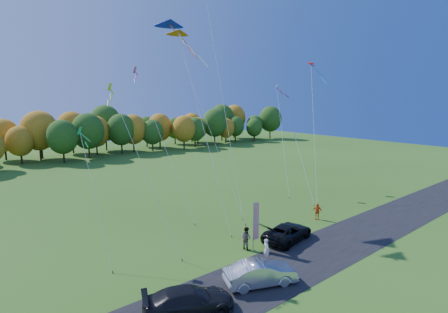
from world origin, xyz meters
TOP-DOWN VIEW (x-y plane):
  - ground at (0.00, 0.00)m, footprint 160.00×160.00m
  - asphalt_strip at (0.00, -4.00)m, footprint 90.00×6.00m
  - tree_line at (0.00, 55.00)m, footprint 116.00×12.00m
  - black_suv at (1.91, -0.71)m, footprint 5.80×3.36m
  - silver_sedan at (-5.36, -4.51)m, footprint 5.33×3.52m
  - dark_truck_a at (-10.95, -4.07)m, footprint 5.89×4.12m
  - person_tailgate_a at (-2.48, -2.30)m, footprint 0.53×0.72m
  - person_tailgate_b at (-2.24, 0.30)m, footprint 0.81×1.00m
  - person_east at (8.52, 0.92)m, footprint 0.86×1.12m
  - feather_flag at (-1.80, -0.35)m, footprint 0.56×0.15m
  - kite_delta_blue at (0.42, 9.93)m, footprint 3.74×11.81m
  - kite_parafoil_orange at (4.41, 11.98)m, footprint 5.90×13.13m
  - kite_delta_red at (-1.59, 9.32)m, footprint 2.46×9.32m
  - kite_parafoil_rainbow at (15.78, 7.10)m, footprint 8.97×7.96m
  - kite_diamond_yellow at (-9.23, 4.39)m, footprint 3.63×5.57m
  - kite_diamond_green at (-12.64, 6.95)m, footprint 0.94×5.97m
  - kite_diamond_white at (14.78, 11.45)m, footprint 5.44×7.64m
  - kite_diamond_pink at (-3.43, 11.74)m, footprint 2.60×8.72m
  - kite_diamond_blue_low at (13.29, 6.50)m, footprint 2.83×5.70m

SIDE VIEW (x-z plane):
  - ground at x=0.00m, z-range 0.00..0.00m
  - tree_line at x=0.00m, z-range -5.00..5.00m
  - asphalt_strip at x=0.00m, z-range 0.00..0.01m
  - black_suv at x=1.91m, z-range 0.00..1.52m
  - dark_truck_a at x=-10.95m, z-range 0.00..1.58m
  - silver_sedan at x=-5.36m, z-range 0.00..1.66m
  - person_east at x=8.52m, z-range 0.00..1.77m
  - person_tailgate_a at x=-2.48m, z-range 0.00..1.82m
  - person_tailgate_b at x=-2.24m, z-range 0.00..1.96m
  - feather_flag at x=-1.80m, z-range 0.48..4.74m
  - kite_diamond_blue_low at x=13.29m, z-range -0.22..8.21m
  - kite_diamond_green at x=-12.64m, z-range 1.38..12.01m
  - kite_diamond_yellow at x=-9.23m, z-range -0.17..13.95m
  - kite_diamond_white at x=14.78m, z-range -0.25..14.79m
  - kite_diamond_pink at x=-3.43m, z-range -0.22..16.11m
  - kite_parafoil_rainbow at x=15.78m, z-range -0.14..17.69m
  - kite_delta_blue at x=0.42m, z-range -0.20..22.51m
  - kite_parafoil_orange at x=4.41m, z-range -0.17..28.02m
  - kite_delta_red at x=-1.59m, z-range 5.64..26.23m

